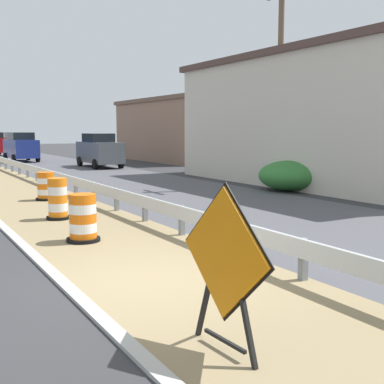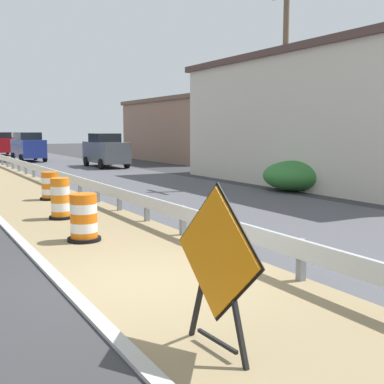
% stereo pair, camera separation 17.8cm
% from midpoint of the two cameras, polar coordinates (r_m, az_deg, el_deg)
% --- Properties ---
extents(ground_plane, '(160.00, 160.00, 0.00)m').
position_cam_midpoint_polar(ground_plane, '(8.32, -5.52, -10.04)').
color(ground_plane, '#333335').
extents(median_dirt_strip, '(3.54, 120.00, 0.01)m').
position_cam_midpoint_polar(median_dirt_strip, '(8.56, -2.00, -9.48)').
color(median_dirt_strip, '#8E7A56').
rests_on(median_dirt_strip, ground).
extents(far_lane_asphalt, '(6.92, 120.00, 0.00)m').
position_cam_midpoint_polar(far_lane_asphalt, '(11.89, 20.86, -5.21)').
color(far_lane_asphalt, '#4C4C51').
rests_on(far_lane_asphalt, ground).
extents(curb_near_edge, '(0.20, 120.00, 0.11)m').
position_cam_midpoint_polar(curb_near_edge, '(7.89, -14.28, -11.18)').
color(curb_near_edge, '#ADADA8').
rests_on(curb_near_edge, ground).
extents(guardrail_median, '(0.18, 52.94, 0.71)m').
position_cam_midpoint_polar(guardrail_median, '(12.45, -4.15, -1.80)').
color(guardrail_median, silver).
rests_on(guardrail_median, ground).
extents(warning_sign_diamond, '(0.14, 1.55, 1.91)m').
position_cam_midpoint_polar(warning_sign_diamond, '(5.46, 2.79, -7.87)').
color(warning_sign_diamond, black).
rests_on(warning_sign_diamond, ground).
extents(traffic_barrel_nearest, '(0.74, 0.74, 1.06)m').
position_cam_midpoint_polar(traffic_barrel_nearest, '(11.22, -12.88, -3.17)').
color(traffic_barrel_nearest, orange).
rests_on(traffic_barrel_nearest, ground).
extents(traffic_barrel_close, '(0.65, 0.65, 1.14)m').
position_cam_midpoint_polar(traffic_barrel_close, '(14.14, -15.53, -0.96)').
color(traffic_barrel_close, orange).
rests_on(traffic_barrel_close, ground).
extents(traffic_barrel_mid, '(0.72, 0.72, 0.98)m').
position_cam_midpoint_polar(traffic_barrel_mid, '(18.09, -16.74, 0.49)').
color(traffic_barrel_mid, orange).
rests_on(traffic_barrel_mid, ground).
extents(car_trailing_near_lane, '(2.12, 4.20, 2.12)m').
position_cam_midpoint_polar(car_trailing_near_lane, '(61.60, -19.88, 5.48)').
color(car_trailing_near_lane, maroon).
rests_on(car_trailing_near_lane, ground).
extents(car_lead_far_lane, '(2.08, 4.45, 2.24)m').
position_cam_midpoint_polar(car_lead_far_lane, '(40.59, -19.20, 4.91)').
color(car_lead_far_lane, navy).
rests_on(car_lead_far_lane, ground).
extents(car_mid_far_lane, '(1.96, 4.76, 2.21)m').
position_cam_midpoint_polar(car_mid_far_lane, '(33.10, -10.76, 4.72)').
color(car_mid_far_lane, '#4C5156').
rests_on(car_mid_far_lane, ground).
extents(roadside_shop_near, '(8.29, 15.50, 5.83)m').
position_cam_midpoint_polar(roadside_shop_near, '(23.91, 16.47, 8.02)').
color(roadside_shop_near, beige).
rests_on(roadside_shop_near, ground).
extents(roadside_shop_far, '(6.40, 12.74, 4.85)m').
position_cam_midpoint_polar(roadside_shop_far, '(39.84, -1.35, 7.17)').
color(roadside_shop_far, '#93705B').
rests_on(roadside_shop_far, ground).
extents(utility_pole_near, '(0.24, 1.80, 8.40)m').
position_cam_midpoint_polar(utility_pole_near, '(21.31, 9.85, 12.21)').
color(utility_pole_near, brown).
rests_on(utility_pole_near, ground).
extents(bush_roadside, '(2.55, 2.55, 1.22)m').
position_cam_midpoint_polar(bush_roadside, '(20.41, 10.97, 1.87)').
color(bush_roadside, '#337533').
rests_on(bush_roadside, ground).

